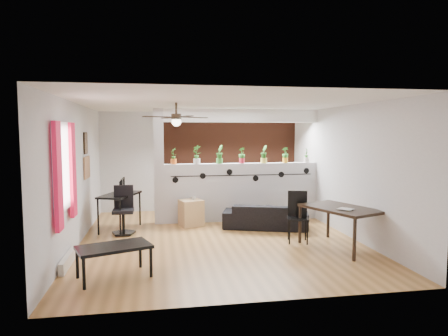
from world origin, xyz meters
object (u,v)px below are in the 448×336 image
(potted_plant_6, at_px, (306,154))
(office_chair, at_px, (124,213))
(ceiling_fan, at_px, (176,119))
(sofa, at_px, (265,216))
(cube_shelf, at_px, (191,213))
(potted_plant_2, at_px, (220,154))
(coffee_table, at_px, (114,249))
(potted_plant_0, at_px, (174,155))
(cup, at_px, (193,198))
(dining_table, at_px, (340,212))
(folding_chair, at_px, (298,212))
(potted_plant_4, at_px, (264,154))
(computer_desk, at_px, (120,197))
(potted_plant_3, at_px, (242,155))
(potted_plant_5, at_px, (285,154))
(potted_plant_1, at_px, (197,154))

(potted_plant_6, bearing_deg, office_chair, -168.65)
(ceiling_fan, xyz_separation_m, sofa, (1.95, 0.98, -2.06))
(cube_shelf, bearing_deg, potted_plant_2, 8.82)
(coffee_table, bearing_deg, sofa, 40.80)
(potted_plant_0, relative_size, cup, 3.36)
(cup, distance_m, dining_table, 3.26)
(office_chair, bearing_deg, folding_chair, -18.31)
(potted_plant_4, bearing_deg, coffee_table, -132.81)
(potted_plant_0, xyz_separation_m, computer_desk, (-1.16, -0.46, -0.85))
(ceiling_fan, bearing_deg, dining_table, -13.96)
(ceiling_fan, height_order, coffee_table, ceiling_fan)
(ceiling_fan, relative_size, sofa, 0.69)
(potted_plant_3, height_order, dining_table, potted_plant_3)
(cup, bearing_deg, potted_plant_6, 7.05)
(ceiling_fan, distance_m, potted_plant_5, 3.30)
(potted_plant_0, bearing_deg, dining_table, -41.51)
(potted_plant_3, bearing_deg, office_chair, -162.20)
(potted_plant_1, distance_m, potted_plant_6, 2.63)
(office_chair, height_order, coffee_table, office_chair)
(sofa, relative_size, dining_table, 1.10)
(potted_plant_0, relative_size, potted_plant_5, 1.02)
(potted_plant_1, height_order, potted_plant_3, potted_plant_1)
(office_chair, bearing_deg, coffee_table, -88.58)
(potted_plant_0, xyz_separation_m, sofa, (1.93, -0.82, -1.30))
(potted_plant_5, relative_size, coffee_table, 0.33)
(computer_desk, distance_m, folding_chair, 3.72)
(potted_plant_3, bearing_deg, folding_chair, -71.07)
(potted_plant_2, distance_m, potted_plant_3, 0.53)
(cup, xyz_separation_m, coffee_table, (-1.41, -3.01, -0.20))
(potted_plant_4, distance_m, potted_plant_5, 0.53)
(sofa, relative_size, cup, 15.30)
(potted_plant_0, distance_m, computer_desk, 1.51)
(potted_plant_1, relative_size, cube_shelf, 0.76)
(potted_plant_1, bearing_deg, office_chair, -151.89)
(dining_table, bearing_deg, office_chair, 156.89)
(potted_plant_0, bearing_deg, potted_plant_4, -0.00)
(potted_plant_3, distance_m, coffee_table, 4.38)
(potted_plant_0, distance_m, potted_plant_2, 1.05)
(ceiling_fan, relative_size, office_chair, 1.23)
(potted_plant_2, distance_m, potted_plant_5, 1.58)
(ceiling_fan, xyz_separation_m, cube_shelf, (0.38, 1.46, -2.03))
(potted_plant_2, height_order, coffee_table, potted_plant_2)
(computer_desk, bearing_deg, cup, 4.42)
(cube_shelf, bearing_deg, dining_table, -58.50)
(potted_plant_6, bearing_deg, potted_plant_5, -180.00)
(potted_plant_4, relative_size, cup, 3.71)
(potted_plant_0, bearing_deg, computer_desk, -158.34)
(potted_plant_6, distance_m, cup, 2.92)
(potted_plant_1, bearing_deg, coffee_table, -114.46)
(ceiling_fan, relative_size, potted_plant_5, 3.23)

